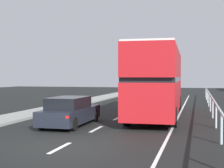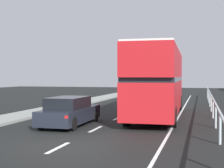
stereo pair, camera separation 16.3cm
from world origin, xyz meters
name	(u,v)px [view 2 (the right image)]	position (x,y,z in m)	size (l,w,h in m)	color
ground_plane	(66,145)	(0.00, 0.00, -0.05)	(75.44, 120.00, 0.10)	black
lane_paint_markings	(156,117)	(2.16, 8.47, 0.00)	(3.55, 46.00, 0.01)	silver
bridge_side_railing	(213,102)	(5.40, 9.00, 0.96)	(0.10, 42.00, 1.18)	#A9BBBD
double_decker_bus_red	(158,80)	(2.18, 9.04, 2.22)	(2.87, 11.53, 4.14)	red
hatchback_car_near	(70,112)	(-1.64, 4.26, 0.69)	(1.79, 4.56, 1.43)	#1C212B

